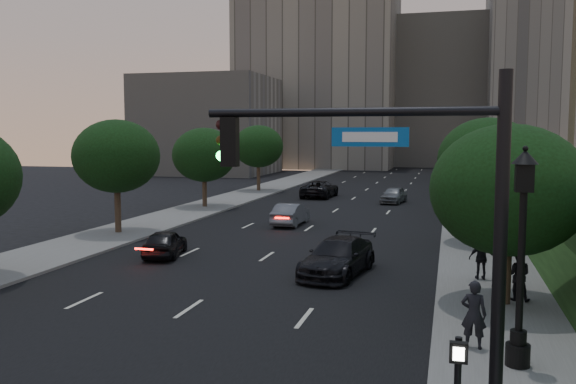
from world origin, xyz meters
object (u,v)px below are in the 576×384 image
(sedan_near_right, at_px, (338,257))
(pedestrian_b, at_px, (518,275))
(sedan_far_left, at_px, (320,189))
(traffic_signal_mast, at_px, (436,259))
(street_lamp, at_px, (521,268))
(sedan_mid_left, at_px, (291,214))
(sedan_near_left, at_px, (165,243))
(sedan_far_right, at_px, (394,195))
(pedestrian_c, at_px, (482,258))
(pedestrian_a, at_px, (474,314))

(sedan_near_right, height_order, pedestrian_b, pedestrian_b)
(sedan_far_left, height_order, sedan_near_right, sedan_far_left)
(traffic_signal_mast, relative_size, sedan_near_right, 1.34)
(street_lamp, height_order, sedan_mid_left, street_lamp)
(traffic_signal_mast, xyz_separation_m, sedan_near_right, (-4.23, 13.64, -2.91))
(sedan_near_left, xyz_separation_m, sedan_far_right, (8.60, 25.39, 0.04))
(sedan_far_right, bearing_deg, sedan_mid_left, -101.72)
(pedestrian_c, bearing_deg, sedan_far_left, -77.03)
(sedan_far_left, xyz_separation_m, pedestrian_c, (12.87, -29.86, 0.22))
(pedestrian_c, bearing_deg, pedestrian_a, 75.57)
(sedan_mid_left, relative_size, sedan_near_right, 0.83)
(pedestrian_b, bearing_deg, sedan_far_right, -68.20)
(sedan_far_left, bearing_deg, pedestrian_a, 110.30)
(pedestrian_c, bearing_deg, pedestrian_b, 99.90)
(traffic_signal_mast, height_order, sedan_far_right, traffic_signal_mast)
(pedestrian_c, bearing_deg, sedan_near_left, -16.32)
(sedan_mid_left, height_order, pedestrian_b, pedestrian_b)
(sedan_near_left, xyz_separation_m, sedan_far_left, (1.58, 28.34, 0.13))
(street_lamp, xyz_separation_m, sedan_far_left, (-13.31, 39.06, -1.85))
(sedan_mid_left, bearing_deg, sedan_far_left, -83.13)
(sedan_near_right, distance_m, pedestrian_c, 5.74)
(street_lamp, bearing_deg, pedestrian_a, 134.87)
(street_lamp, relative_size, pedestrian_c, 3.32)
(street_lamp, distance_m, sedan_far_left, 41.31)
(pedestrian_a, relative_size, pedestrian_b, 1.04)
(sedan_far_left, bearing_deg, sedan_far_right, 159.59)
(sedan_mid_left, distance_m, pedestrian_b, 19.83)
(sedan_far_right, bearing_deg, pedestrian_c, -68.92)
(pedestrian_a, bearing_deg, pedestrian_c, -86.50)
(pedestrian_a, distance_m, pedestrian_b, 5.55)
(pedestrian_b, height_order, pedestrian_c, pedestrian_b)
(sedan_far_left, distance_m, pedestrian_c, 32.51)
(sedan_near_right, bearing_deg, sedan_near_left, 178.32)
(traffic_signal_mast, distance_m, pedestrian_a, 6.24)
(sedan_near_left, relative_size, sedan_far_right, 0.94)
(traffic_signal_mast, relative_size, pedestrian_c, 4.13)
(street_lamp, xyz_separation_m, pedestrian_a, (-1.03, 1.03, -1.56))
(traffic_signal_mast, xyz_separation_m, pedestrian_c, (1.51, 13.77, -2.68))
(sedan_near_left, relative_size, sedan_mid_left, 0.89)
(sedan_far_left, xyz_separation_m, sedan_far_right, (7.02, -2.95, -0.08))
(sedan_near_right, distance_m, sedan_far_right, 27.03)
(sedan_far_right, bearing_deg, pedestrian_b, -68.13)
(street_lamp, height_order, pedestrian_a, street_lamp)
(sedan_near_left, bearing_deg, sedan_near_right, 157.14)
(traffic_signal_mast, bearing_deg, street_lamp, 66.86)
(pedestrian_a, bearing_deg, sedan_near_right, -49.76)
(sedan_mid_left, xyz_separation_m, pedestrian_a, (10.57, -20.91, 0.36))
(pedestrian_a, bearing_deg, sedan_far_left, -64.51)
(sedan_mid_left, bearing_deg, street_lamp, 118.99)
(sedan_near_right, relative_size, pedestrian_c, 3.09)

